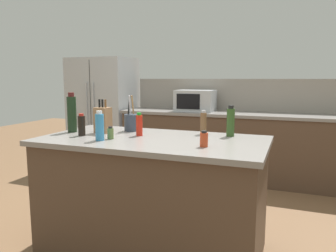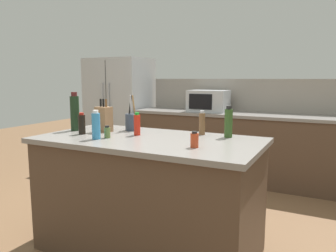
{
  "view_description": "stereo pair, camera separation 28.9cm",
  "coord_description": "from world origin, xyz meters",
  "px_view_note": "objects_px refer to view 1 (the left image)",
  "views": [
    {
      "loc": [
        1.03,
        -2.32,
        1.41
      ],
      "look_at": [
        0.0,
        0.35,
        0.99
      ],
      "focal_mm": 35.0,
      "sensor_mm": 36.0,
      "label": 1
    },
    {
      "loc": [
        1.3,
        -2.2,
        1.41
      ],
      "look_at": [
        0.0,
        0.35,
        0.99
      ],
      "focal_mm": 35.0,
      "sensor_mm": 36.0,
      "label": 2
    }
  ],
  "objects_px": {
    "spice_jar_paprika": "(204,139)",
    "soy_sauce_bottle": "(82,125)",
    "pepper_grinder": "(203,123)",
    "olive_oil_bottle": "(231,122)",
    "dish_soap_bottle": "(100,127)",
    "refrigerator": "(104,112)",
    "wine_bottle": "(72,114)",
    "spice_jar_oregano": "(111,133)",
    "hot_sauce_bottle": "(139,125)",
    "utensil_crock": "(131,122)",
    "knife_block": "(103,120)",
    "microwave": "(195,101)"
  },
  "relations": [
    {
      "from": "olive_oil_bottle",
      "to": "wine_bottle",
      "type": "xyz_separation_m",
      "value": [
        -1.34,
        -0.29,
        0.04
      ]
    },
    {
      "from": "spice_jar_oregano",
      "to": "hot_sauce_bottle",
      "type": "bearing_deg",
      "value": 55.94
    },
    {
      "from": "refrigerator",
      "to": "olive_oil_bottle",
      "type": "bearing_deg",
      "value": -38.64
    },
    {
      "from": "microwave",
      "to": "soy_sauce_bottle",
      "type": "height_order",
      "value": "microwave"
    },
    {
      "from": "pepper_grinder",
      "to": "spice_jar_oregano",
      "type": "bearing_deg",
      "value": -141.96
    },
    {
      "from": "spice_jar_oregano",
      "to": "wine_bottle",
      "type": "distance_m",
      "value": 0.53
    },
    {
      "from": "dish_soap_bottle",
      "to": "spice_jar_oregano",
      "type": "relative_size",
      "value": 2.29
    },
    {
      "from": "dish_soap_bottle",
      "to": "soy_sauce_bottle",
      "type": "relative_size",
      "value": 1.24
    },
    {
      "from": "wine_bottle",
      "to": "spice_jar_oregano",
      "type": "bearing_deg",
      "value": -19.25
    },
    {
      "from": "wine_bottle",
      "to": "soy_sauce_bottle",
      "type": "height_order",
      "value": "wine_bottle"
    },
    {
      "from": "refrigerator",
      "to": "soy_sauce_bottle",
      "type": "distance_m",
      "value": 2.68
    },
    {
      "from": "microwave",
      "to": "spice_jar_oregano",
      "type": "bearing_deg",
      "value": -89.85
    },
    {
      "from": "dish_soap_bottle",
      "to": "wine_bottle",
      "type": "relative_size",
      "value": 0.65
    },
    {
      "from": "utensil_crock",
      "to": "spice_jar_oregano",
      "type": "relative_size",
      "value": 3.24
    },
    {
      "from": "refrigerator",
      "to": "wine_bottle",
      "type": "relative_size",
      "value": 4.97
    },
    {
      "from": "knife_block",
      "to": "olive_oil_bottle",
      "type": "xyz_separation_m",
      "value": [
        1.06,
        0.23,
        0.01
      ]
    },
    {
      "from": "utensil_crock",
      "to": "spice_jar_oregano",
      "type": "xyz_separation_m",
      "value": [
        0.03,
        -0.41,
        -0.04
      ]
    },
    {
      "from": "utensil_crock",
      "to": "spice_jar_paprika",
      "type": "xyz_separation_m",
      "value": [
        0.79,
        -0.43,
        -0.03
      ]
    },
    {
      "from": "refrigerator",
      "to": "olive_oil_bottle",
      "type": "distance_m",
      "value": 3.1
    },
    {
      "from": "olive_oil_bottle",
      "to": "soy_sauce_bottle",
      "type": "distance_m",
      "value": 1.22
    },
    {
      "from": "soy_sauce_bottle",
      "to": "olive_oil_bottle",
      "type": "bearing_deg",
      "value": 19.83
    },
    {
      "from": "dish_soap_bottle",
      "to": "pepper_grinder",
      "type": "bearing_deg",
      "value": 40.28
    },
    {
      "from": "spice_jar_oregano",
      "to": "soy_sauce_bottle",
      "type": "bearing_deg",
      "value": 171.21
    },
    {
      "from": "hot_sauce_bottle",
      "to": "soy_sauce_bottle",
      "type": "bearing_deg",
      "value": -159.43
    },
    {
      "from": "refrigerator",
      "to": "knife_block",
      "type": "xyz_separation_m",
      "value": [
        1.36,
        -2.16,
        0.19
      ]
    },
    {
      "from": "dish_soap_bottle",
      "to": "hot_sauce_bottle",
      "type": "relative_size",
      "value": 1.19
    },
    {
      "from": "dish_soap_bottle",
      "to": "hot_sauce_bottle",
      "type": "bearing_deg",
      "value": 56.96
    },
    {
      "from": "utensil_crock",
      "to": "pepper_grinder",
      "type": "bearing_deg",
      "value": 6.39
    },
    {
      "from": "utensil_crock",
      "to": "dish_soap_bottle",
      "type": "xyz_separation_m",
      "value": [
        -0.01,
        -0.49,
        0.02
      ]
    },
    {
      "from": "refrigerator",
      "to": "pepper_grinder",
      "type": "xyz_separation_m",
      "value": [
        2.19,
        -1.91,
        0.17
      ]
    },
    {
      "from": "dish_soap_bottle",
      "to": "spice_jar_oregano",
      "type": "bearing_deg",
      "value": 59.83
    },
    {
      "from": "spice_jar_oregano",
      "to": "soy_sauce_bottle",
      "type": "height_order",
      "value": "soy_sauce_bottle"
    },
    {
      "from": "utensil_crock",
      "to": "soy_sauce_bottle",
      "type": "relative_size",
      "value": 1.75
    },
    {
      "from": "knife_block",
      "to": "wine_bottle",
      "type": "xyz_separation_m",
      "value": [
        -0.27,
        -0.06,
        0.05
      ]
    },
    {
      "from": "hot_sauce_bottle",
      "to": "olive_oil_bottle",
      "type": "xyz_separation_m",
      "value": [
        0.7,
        0.25,
        0.03
      ]
    },
    {
      "from": "pepper_grinder",
      "to": "spice_jar_oregano",
      "type": "height_order",
      "value": "pepper_grinder"
    },
    {
      "from": "olive_oil_bottle",
      "to": "soy_sauce_bottle",
      "type": "relative_size",
      "value": 1.38
    },
    {
      "from": "pepper_grinder",
      "to": "olive_oil_bottle",
      "type": "height_order",
      "value": "olive_oil_bottle"
    },
    {
      "from": "utensil_crock",
      "to": "olive_oil_bottle",
      "type": "height_order",
      "value": "utensil_crock"
    },
    {
      "from": "hot_sauce_bottle",
      "to": "soy_sauce_bottle",
      "type": "distance_m",
      "value": 0.48
    },
    {
      "from": "knife_block",
      "to": "dish_soap_bottle",
      "type": "bearing_deg",
      "value": -54.62
    },
    {
      "from": "wine_bottle",
      "to": "soy_sauce_bottle",
      "type": "xyz_separation_m",
      "value": [
        0.19,
        -0.12,
        -0.08
      ]
    },
    {
      "from": "spice_jar_oregano",
      "to": "wine_bottle",
      "type": "xyz_separation_m",
      "value": [
        -0.49,
        0.17,
        0.12
      ]
    },
    {
      "from": "microwave",
      "to": "dish_soap_bottle",
      "type": "relative_size",
      "value": 2.39
    },
    {
      "from": "microwave",
      "to": "refrigerator",
      "type": "bearing_deg",
      "value": 178.12
    },
    {
      "from": "knife_block",
      "to": "microwave",
      "type": "bearing_deg",
      "value": 91.4
    },
    {
      "from": "knife_block",
      "to": "pepper_grinder",
      "type": "height_order",
      "value": "knife_block"
    },
    {
      "from": "spice_jar_paprika",
      "to": "soy_sauce_bottle",
      "type": "distance_m",
      "value": 1.06
    },
    {
      "from": "olive_oil_bottle",
      "to": "wine_bottle",
      "type": "bearing_deg",
      "value": -167.74
    },
    {
      "from": "refrigerator",
      "to": "microwave",
      "type": "bearing_deg",
      "value": -1.88
    }
  ]
}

